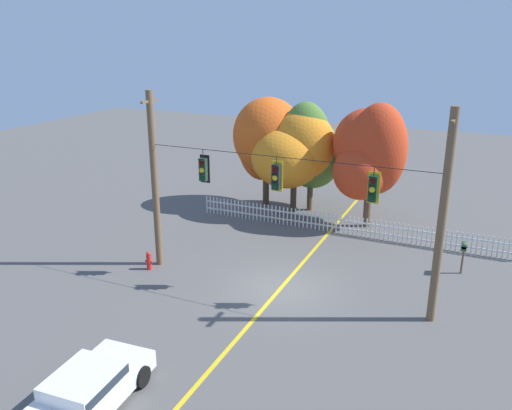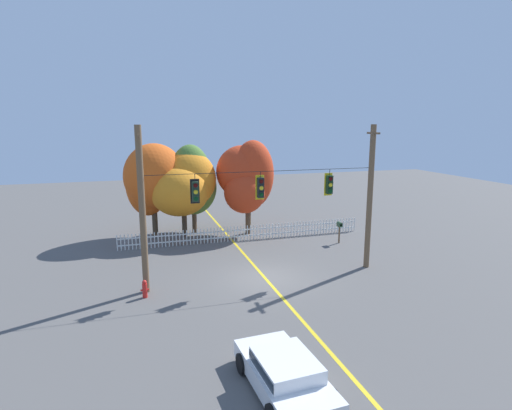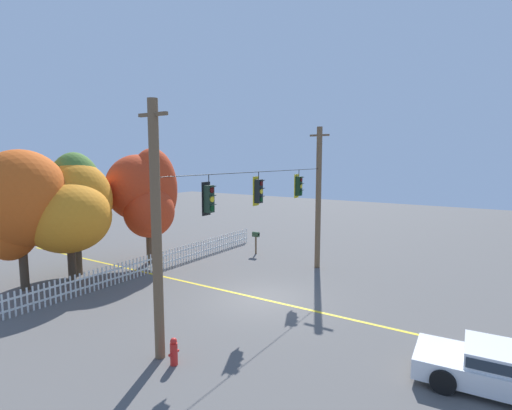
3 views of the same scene
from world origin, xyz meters
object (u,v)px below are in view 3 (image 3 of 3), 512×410
fire_hydrant (174,352)px  autumn_maple_mid (72,209)px  autumn_maple_far_west (145,193)px  parked_car (502,368)px  autumn_maple_near_fence (18,203)px  traffic_signal_northbound_primary (258,191)px  autumn_oak_far_east (74,207)px  traffic_signal_westbound_side (299,186)px  traffic_signal_northbound_secondary (209,199)px  roadside_mailbox (256,236)px

fire_hydrant → autumn_maple_mid: bearing=72.3°
autumn_maple_far_west → parked_car: size_ratio=1.58×
autumn_maple_near_fence → autumn_maple_far_west: (6.31, -1.17, 0.01)m
traffic_signal_northbound_primary → autumn_oak_far_east: autumn_oak_far_east is taller
autumn_maple_near_fence → autumn_oak_far_east: (2.66, 0.02, -0.46)m
traffic_signal_westbound_side → autumn_maple_far_west: (-2.00, 8.66, -0.63)m
traffic_signal_northbound_secondary → fire_hydrant: traffic_signal_northbound_secondary is taller
autumn_maple_mid → roadside_mailbox: 10.70m
autumn_oak_far_east → autumn_maple_far_west: 3.86m
autumn_oak_far_east → fire_hydrant: autumn_oak_far_east is taller
traffic_signal_northbound_secondary → traffic_signal_northbound_primary: size_ratio=1.01×
traffic_signal_northbound_primary → parked_car: bearing=-102.9°
traffic_signal_westbound_side → autumn_oak_far_east: autumn_oak_far_east is taller
autumn_maple_mid → autumn_oak_far_east: size_ratio=0.93×
traffic_signal_northbound_secondary → autumn_maple_mid: 9.09m
traffic_signal_northbound_secondary → autumn_maple_mid: (0.59, 9.00, -1.07)m
traffic_signal_northbound_secondary → autumn_maple_far_west: autumn_maple_far_west is taller
traffic_signal_northbound_primary → autumn_maple_near_fence: bearing=115.2°
autumn_oak_far_east → fire_hydrant: bearing=-109.4°
autumn_maple_near_fence → parked_car: size_ratio=1.54×
autumn_maple_near_fence → autumn_maple_mid: (2.04, -0.82, -0.47)m
autumn_maple_near_fence → autumn_maple_far_west: bearing=-10.5°
traffic_signal_westbound_side → autumn_oak_far_east: (-5.64, 9.84, -1.09)m
traffic_signal_northbound_primary → autumn_maple_near_fence: (-4.63, 9.82, -0.64)m
parked_car → fire_hydrant: parked_car is taller
traffic_signal_northbound_secondary → traffic_signal_northbound_primary: 3.17m
roadside_mailbox → parked_car: bearing=-123.7°
parked_car → fire_hydrant: (-3.68, 8.05, -0.20)m
autumn_maple_mid → roadside_mailbox: bearing=-25.5°
autumn_maple_near_fence → parked_car: 19.04m
fire_hydrant → traffic_signal_northbound_primary: bearing=6.8°
autumn_oak_far_east → roadside_mailbox: autumn_oak_far_east is taller
traffic_signal_westbound_side → fire_hydrant: (-9.35, -0.68, -4.25)m
roadside_mailbox → traffic_signal_westbound_side: bearing=-124.9°
autumn_maple_far_west → autumn_maple_mid: bearing=175.3°
autumn_maple_near_fence → roadside_mailbox: size_ratio=4.51×
traffic_signal_northbound_secondary → traffic_signal_northbound_primary: (3.17, 0.00, 0.04)m
autumn_maple_far_west → fire_hydrant: size_ratio=8.00×
autumn_maple_near_fence → traffic_signal_northbound_secondary: bearing=-81.6°
traffic_signal_westbound_side → autumn_maple_far_west: bearing=103.0°
traffic_signal_westbound_side → parked_car: bearing=-123.0°
traffic_signal_westbound_side → autumn_maple_far_west: 8.90m
traffic_signal_westbound_side → traffic_signal_northbound_primary: bearing=180.0°
traffic_signal_northbound_secondary → autumn_maple_near_fence: size_ratio=0.22×
autumn_oak_far_east → autumn_maple_far_west: size_ratio=0.96×
autumn_oak_far_east → autumn_maple_far_west: bearing=-18.0°
traffic_signal_northbound_secondary → fire_hydrant: 4.95m
autumn_maple_far_west → parked_car: autumn_maple_far_west is taller
traffic_signal_northbound_secondary → autumn_oak_far_east: autumn_oak_far_east is taller
roadside_mailbox → traffic_signal_northbound_primary: bearing=-146.6°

